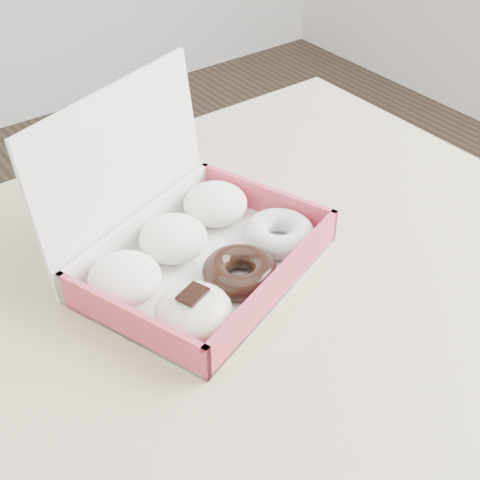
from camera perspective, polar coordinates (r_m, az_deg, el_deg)
table at (r=0.75m, az=-8.22°, el=-14.39°), size 1.20×0.80×0.75m
donut_box at (r=0.77m, az=-4.06°, el=-0.54°), size 0.33×0.31×0.20m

